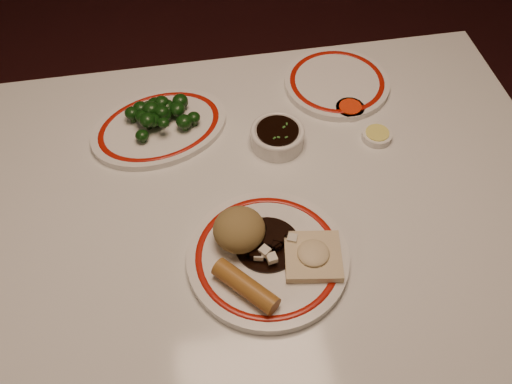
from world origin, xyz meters
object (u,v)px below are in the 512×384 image
object	(u,v)px
broccoli_pile	(159,113)
broccoli_plate	(160,127)
soy_bowl	(277,137)
main_plate	(268,257)
stirfry_heap	(267,243)
dining_table	(267,228)
fried_wonton	(313,256)
spring_roll	(246,286)
rice_mound	(239,230)

from	to	relation	value
broccoli_pile	broccoli_plate	bearing A→B (deg)	-108.85
broccoli_plate	soy_bowl	distance (m)	0.26
main_plate	stirfry_heap	world-z (taller)	stirfry_heap
dining_table	broccoli_pile	xyz separation A→B (m)	(-0.19, 0.24, 0.13)
soy_bowl	dining_table	bearing A→B (deg)	-108.06
dining_table	fried_wonton	world-z (taller)	fried_wonton
main_plate	soy_bowl	size ratio (longest dim) A/B	3.07
fried_wonton	broccoli_plate	xyz separation A→B (m)	(-0.24, 0.39, -0.02)
spring_roll	broccoli_pile	bearing A→B (deg)	63.57
broccoli_plate	stirfry_heap	bearing A→B (deg)	-63.85
rice_mound	spring_roll	xyz separation A→B (m)	(-0.01, -0.10, -0.02)
main_plate	rice_mound	world-z (taller)	rice_mound
broccoli_plate	rice_mound	bearing A→B (deg)	-69.24
stirfry_heap	broccoli_plate	xyz separation A→B (m)	(-0.17, 0.35, -0.02)
main_plate	spring_roll	bearing A→B (deg)	-128.36
main_plate	spring_roll	xyz separation A→B (m)	(-0.05, -0.06, 0.02)
spring_roll	stirfry_heap	world-z (taller)	spring_roll
rice_mound	stirfry_heap	size ratio (longest dim) A/B	0.79
stirfry_heap	soy_bowl	bearing A→B (deg)	74.65
main_plate	stirfry_heap	size ratio (longest dim) A/B	2.86
soy_bowl	rice_mound	bearing A→B (deg)	-116.37
main_plate	broccoli_pile	bearing A→B (deg)	113.48
main_plate	broccoli_plate	size ratio (longest dim) A/B	0.97
spring_roll	fried_wonton	world-z (taller)	spring_roll
dining_table	spring_roll	xyz separation A→B (m)	(-0.08, -0.20, 0.13)
rice_mound	broccoli_plate	world-z (taller)	rice_mound
dining_table	main_plate	size ratio (longest dim) A/B	3.52
rice_mound	main_plate	bearing A→B (deg)	-42.08
rice_mound	fried_wonton	world-z (taller)	rice_mound
spring_roll	stirfry_heap	distance (m)	0.10
main_plate	rice_mound	size ratio (longest dim) A/B	3.64
broccoli_pile	soy_bowl	world-z (taller)	broccoli_pile
fried_wonton	soy_bowl	xyz separation A→B (m)	(-0.00, 0.30, -0.01)
fried_wonton	main_plate	bearing A→B (deg)	164.17
main_plate	broccoli_pile	world-z (taller)	broccoli_pile
dining_table	broccoli_plate	xyz separation A→B (m)	(-0.19, 0.23, 0.10)
dining_table	stirfry_heap	bearing A→B (deg)	-101.79
dining_table	stirfry_heap	distance (m)	0.17
main_plate	broccoli_plate	xyz separation A→B (m)	(-0.17, 0.36, -0.00)
spring_roll	broccoli_pile	xyz separation A→B (m)	(-0.11, 0.44, 0.00)
rice_mound	spring_roll	bearing A→B (deg)	-93.38
stirfry_heap	broccoli_plate	bearing A→B (deg)	116.15
rice_mound	stirfry_heap	distance (m)	0.06
main_plate	soy_bowl	distance (m)	0.29
spring_roll	soy_bowl	bearing A→B (deg)	29.28
spring_roll	stirfry_heap	bearing A→B (deg)	16.47
main_plate	rice_mound	bearing A→B (deg)	137.92
dining_table	main_plate	xyz separation A→B (m)	(-0.03, -0.13, 0.10)
dining_table	spring_roll	size ratio (longest dim) A/B	9.62
rice_mound	spring_roll	distance (m)	0.11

